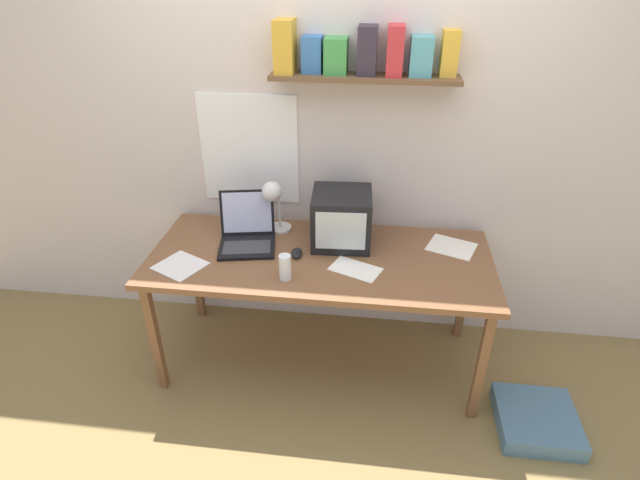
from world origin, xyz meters
The scene contains 12 objects.
ground_plane centered at (0.00, 0.00, 0.00)m, with size 12.00×12.00×0.00m, color olive.
back_wall centered at (0.00, 0.46, 1.31)m, with size 5.60×0.24×2.60m.
corner_desk centered at (0.00, 0.00, 0.69)m, with size 1.86×0.79×0.75m.
crt_monitor centered at (0.10, 0.17, 0.90)m, with size 0.34×0.34×0.30m.
laptop centered at (-0.43, 0.10, 0.82)m, with size 0.36×0.38×0.27m.
desk_lamp centered at (-0.29, 0.22, 0.98)m, with size 0.15×0.19×0.33m.
juice_glass centered at (-0.15, -0.24, 0.81)m, with size 0.06×0.06×0.14m.
computer_mouse centered at (-0.13, -0.01, 0.76)m, with size 0.07×0.11×0.03m.
loose_paper_near_laptop centered at (0.20, -0.11, 0.75)m, with size 0.29×0.24×0.00m.
open_notebook centered at (0.72, 0.18, 0.75)m, with size 0.31×0.28×0.00m.
printed_handout centered at (-0.72, -0.19, 0.75)m, with size 0.30×0.30×0.00m.
floor_cushion centered at (1.19, -0.37, 0.05)m, with size 0.40×0.40×0.10m.
Camera 1 is at (0.28, -2.29, 2.19)m, focal length 28.00 mm.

